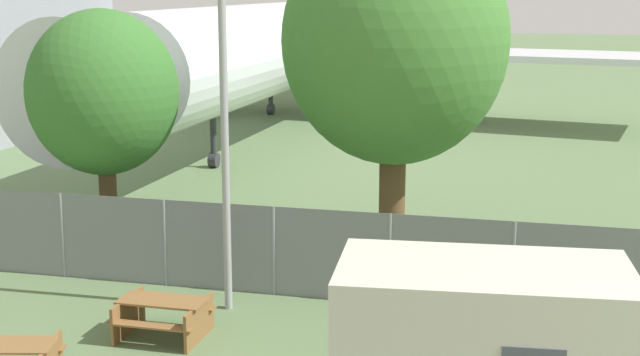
{
  "coord_description": "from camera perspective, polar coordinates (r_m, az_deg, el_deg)",
  "views": [
    {
      "loc": [
        5.46,
        -7.72,
        6.66
      ],
      "look_at": [
        0.29,
        13.04,
        2.0
      ],
      "focal_mm": 50.0,
      "sensor_mm": 36.0,
      "label": 1
    }
  ],
  "objects": [
    {
      "name": "portable_cabin",
      "position": [
        13.6,
        10.3,
        -10.97
      ],
      "size": [
        4.45,
        2.7,
        2.67
      ],
      "rotation": [
        0.0,
        0.0,
        0.09
      ],
      "color": "beige",
      "rests_on": "ground"
    },
    {
      "name": "picnic_bench_near_cabin",
      "position": [
        17.56,
        -10.01,
        -8.55
      ],
      "size": [
        1.68,
        1.41,
        0.76
      ],
      "rotation": [
        0.0,
        0.0,
        -0.0
      ],
      "color": "brown",
      "rests_on": "ground"
    },
    {
      "name": "tree_near_hangar",
      "position": [
        21.91,
        -13.72,
        5.27
      ],
      "size": [
        3.6,
        3.6,
        6.13
      ],
      "color": "brown",
      "rests_on": "ground"
    },
    {
      "name": "light_mast",
      "position": [
        17.85,
        -6.24,
        8.05
      ],
      "size": [
        0.44,
        0.44,
        8.93
      ],
      "color": "#99999E",
      "rests_on": "ground"
    },
    {
      "name": "perimeter_fence",
      "position": [
        19.43,
        -2.97,
        -4.68
      ],
      "size": [
        56.07,
        0.07,
        1.99
      ],
      "color": "gray",
      "rests_on": "ground"
    },
    {
      "name": "airplane",
      "position": [
        44.33,
        -0.88,
        8.69
      ],
      "size": [
        37.1,
        45.14,
        11.72
      ],
      "rotation": [
        0.0,
        0.0,
        -1.6
      ],
      "color": "white",
      "rests_on": "ground"
    },
    {
      "name": "tree_left_of_cabin",
      "position": [
        21.28,
        4.81,
        8.69
      ],
      "size": [
        5.36,
        5.36,
        8.32
      ],
      "color": "brown",
      "rests_on": "ground"
    }
  ]
}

